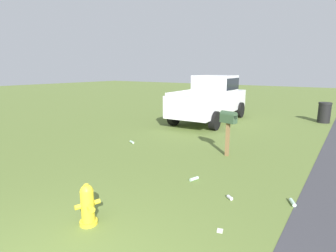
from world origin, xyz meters
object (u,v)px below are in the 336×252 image
object	(u,v)px
mailbox	(228,121)
trash_bin	(324,113)
fire_hydrant	(88,205)
pickup_truck	(211,97)

from	to	relation	value
mailbox	trash_bin	xyz separation A→B (m)	(6.99, -1.71, -0.53)
fire_hydrant	mailbox	size ratio (longest dim) A/B	0.53
pickup_truck	trash_bin	world-z (taller)	pickup_truck
mailbox	fire_hydrant	bearing A→B (deg)	-171.46
mailbox	pickup_truck	bearing A→B (deg)	44.89
pickup_truck	trash_bin	size ratio (longest dim) A/B	5.69
pickup_truck	trash_bin	distance (m)	5.10
pickup_truck	fire_hydrant	bearing A→B (deg)	-169.07
pickup_truck	mailbox	bearing A→B (deg)	-152.56
mailbox	pickup_truck	distance (m)	5.33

